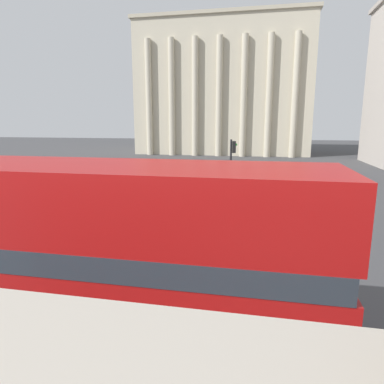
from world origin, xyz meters
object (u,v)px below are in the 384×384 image
(plaza_building_left, at_px, (225,90))
(car_navy, at_px, (159,175))
(double_decker_bus, at_px, (79,251))
(traffic_light_mid, at_px, (232,162))
(car_silver, at_px, (234,183))

(plaza_building_left, bearing_deg, car_navy, -93.16)
(double_decker_bus, relative_size, car_navy, 2.46)
(traffic_light_mid, xyz_separation_m, car_navy, (-6.31, 5.72, -1.85))
(plaza_building_left, height_order, traffic_light_mid, plaza_building_left)
(double_decker_bus, bearing_deg, car_silver, 84.58)
(double_decker_bus, height_order, car_navy, double_decker_bus)
(traffic_light_mid, distance_m, car_navy, 8.71)
(double_decker_bus, bearing_deg, traffic_light_mid, 82.97)
(car_silver, bearing_deg, plaza_building_left, 100.25)
(double_decker_bus, xyz_separation_m, traffic_light_mid, (1.93, 14.56, 0.26))
(double_decker_bus, distance_m, traffic_light_mid, 14.69)
(plaza_building_left, relative_size, car_silver, 6.42)
(traffic_light_mid, bearing_deg, double_decker_bus, -97.55)
(car_silver, bearing_deg, double_decker_bus, -93.01)
(plaza_building_left, distance_m, car_navy, 33.63)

